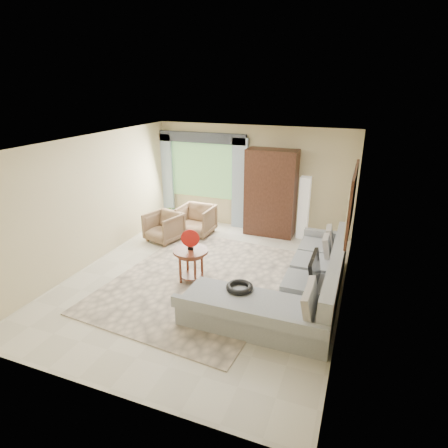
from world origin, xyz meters
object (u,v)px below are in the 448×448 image
at_px(tv_screen, 315,270).
at_px(potted_plant, 170,215).
at_px(armchair_right, 196,220).
at_px(armoire, 271,193).
at_px(armchair_left, 164,227).
at_px(sectional_sofa, 297,288).
at_px(floor_lamp, 304,208).
at_px(coffee_table, 191,265).

xyz_separation_m(tv_screen, potted_plant, (-4.15, 2.71, -0.46)).
bearing_deg(tv_screen, potted_plant, 146.83).
height_order(armchair_right, armoire, armoire).
xyz_separation_m(armchair_left, armoire, (2.23, 1.33, 0.71)).
height_order(sectional_sofa, armchair_right, sectional_sofa).
bearing_deg(armchair_right, armoire, 24.17).
relative_size(potted_plant, floor_lamp, 0.34).
bearing_deg(armchair_right, sectional_sofa, -35.49).
distance_m(coffee_table, potted_plant, 3.20).
height_order(tv_screen, potted_plant, tv_screen).
distance_m(tv_screen, armoire, 3.36).
relative_size(armoire, floor_lamp, 1.40).
bearing_deg(floor_lamp, armchair_right, -163.11).
bearing_deg(coffee_table, potted_plant, 125.90).
distance_m(armoire, floor_lamp, 0.86).
relative_size(coffee_table, potted_plant, 1.27).
distance_m(armchair_left, armoire, 2.69).
xyz_separation_m(tv_screen, armoire, (-1.50, 2.99, 0.33)).
distance_m(armchair_left, armchair_right, 0.85).
bearing_deg(potted_plant, coffee_table, -54.10).
bearing_deg(tv_screen, armchair_right, 144.12).
bearing_deg(armchair_left, sectional_sofa, -8.99).
relative_size(armchair_right, armoire, 0.38).
xyz_separation_m(armchair_left, potted_plant, (-0.42, 1.05, -0.09)).
relative_size(coffee_table, floor_lamp, 0.44).
bearing_deg(armoire, armchair_right, -157.56).
xyz_separation_m(sectional_sofa, tv_screen, (0.27, -0.09, 0.44)).
bearing_deg(armoire, sectional_sofa, -66.94).
height_order(tv_screen, coffee_table, tv_screen).
relative_size(potted_plant, armoire, 0.24).
bearing_deg(sectional_sofa, coffee_table, 179.24).
xyz_separation_m(coffee_table, potted_plant, (-1.88, 2.59, -0.09)).
distance_m(tv_screen, floor_lamp, 3.12).
distance_m(sectional_sofa, armoire, 3.24).
distance_m(tv_screen, coffee_table, 2.30).
bearing_deg(armoire, potted_plant, -174.04).
bearing_deg(armoire, floor_lamp, 4.29).
relative_size(tv_screen, floor_lamp, 0.49).
bearing_deg(armoire, tv_screen, -63.32).
bearing_deg(armchair_right, floor_lamp, 18.61).
height_order(armchair_left, armoire, armoire).
relative_size(armchair_right, potted_plant, 1.57).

